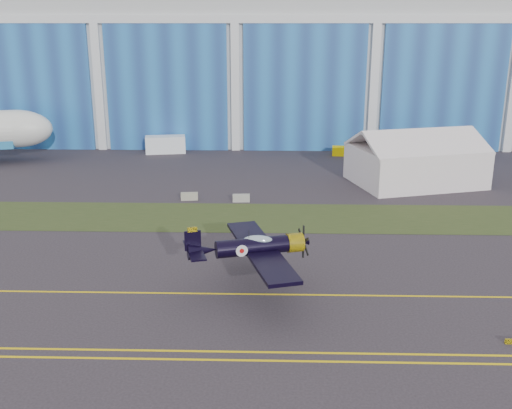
{
  "coord_description": "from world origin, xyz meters",
  "views": [
    {
      "loc": [
        5.96,
        -47.41,
        20.38
      ],
      "look_at": [
        4.53,
        4.36,
        4.43
      ],
      "focal_mm": 42.0,
      "sensor_mm": 36.0,
      "label": 1
    }
  ],
  "objects_px": {
    "warbird": "(253,247)",
    "tug": "(340,151)",
    "tent": "(416,156)",
    "shipping_container": "(166,144)"
  },
  "relations": [
    {
      "from": "warbird",
      "to": "tent",
      "type": "bearing_deg",
      "value": 42.85
    },
    {
      "from": "warbird",
      "to": "shipping_container",
      "type": "relative_size",
      "value": 2.48
    },
    {
      "from": "tug",
      "to": "warbird",
      "type": "bearing_deg",
      "value": -98.45
    },
    {
      "from": "warbird",
      "to": "tug",
      "type": "xyz_separation_m",
      "value": [
        12.15,
        50.16,
        -3.12
      ]
    },
    {
      "from": "shipping_container",
      "to": "warbird",
      "type": "bearing_deg",
      "value": -82.83
    },
    {
      "from": "tug",
      "to": "tent",
      "type": "bearing_deg",
      "value": -59.39
    },
    {
      "from": "tug",
      "to": "shipping_container",
      "type": "bearing_deg",
      "value": -177.26
    },
    {
      "from": "warbird",
      "to": "tug",
      "type": "relative_size",
      "value": 6.36
    },
    {
      "from": "tent",
      "to": "shipping_container",
      "type": "xyz_separation_m",
      "value": [
        -35.77,
        17.81,
        -2.27
      ]
    },
    {
      "from": "warbird",
      "to": "shipping_container",
      "type": "height_order",
      "value": "warbird"
    }
  ]
}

